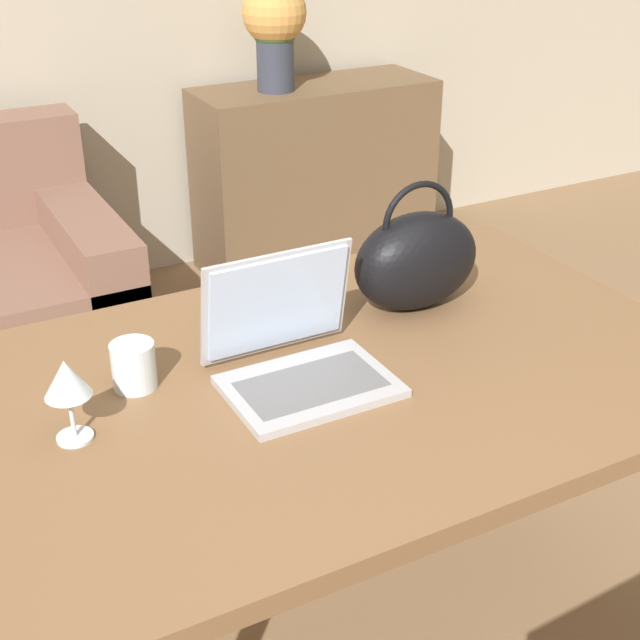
# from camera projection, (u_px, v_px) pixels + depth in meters

# --- Properties ---
(dining_table) EXTENTS (1.48, 0.96, 0.78)m
(dining_table) POSITION_uv_depth(u_px,v_px,m) (339.00, 404.00, 1.78)
(dining_table) COLOR brown
(dining_table) RESTS_ON ground_plane
(sideboard) EXTENTS (1.05, 0.40, 0.81)m
(sideboard) POSITION_uv_depth(u_px,v_px,m) (315.00, 176.00, 3.97)
(sideboard) COLOR brown
(sideboard) RESTS_ON ground_plane
(laptop) EXTENTS (0.31, 0.27, 0.24)m
(laptop) POSITION_uv_depth(u_px,v_px,m) (294.00, 346.00, 1.70)
(laptop) COLOR #ADADB2
(laptop) RESTS_ON dining_table
(drinking_glass) EXTENTS (0.08, 0.08, 0.09)m
(drinking_glass) POSITION_uv_depth(u_px,v_px,m) (134.00, 365.00, 1.67)
(drinking_glass) COLOR silver
(drinking_glass) RESTS_ON dining_table
(wine_glass) EXTENTS (0.08, 0.08, 0.16)m
(wine_glass) POSITION_uv_depth(u_px,v_px,m) (67.00, 382.00, 1.48)
(wine_glass) COLOR silver
(wine_glass) RESTS_ON dining_table
(handbag) EXTENTS (0.30, 0.17, 0.29)m
(handbag) POSITION_uv_depth(u_px,v_px,m) (416.00, 259.00, 1.94)
(handbag) COLOR black
(handbag) RESTS_ON dining_table
(flower_vase) EXTENTS (0.26, 0.26, 0.44)m
(flower_vase) POSITION_uv_depth(u_px,v_px,m) (274.00, 24.00, 3.56)
(flower_vase) COLOR #333847
(flower_vase) RESTS_ON sideboard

